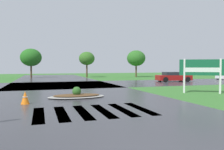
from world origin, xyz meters
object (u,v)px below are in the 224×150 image
(median_island, at_px, (77,95))
(traffic_cone, at_px, (25,98))
(car_silver_hatch, at_px, (173,77))
(estate_billboard, at_px, (202,69))

(median_island, distance_m, traffic_cone, 3.39)
(median_island, height_order, car_silver_hatch, car_silver_hatch)
(car_silver_hatch, xyz_separation_m, traffic_cone, (-17.33, -12.99, -0.25))
(estate_billboard, distance_m, car_silver_hatch, 13.12)
(median_island, xyz_separation_m, car_silver_hatch, (14.39, 11.32, 0.46))
(estate_billboard, xyz_separation_m, car_silver_hatch, (5.37, 11.91, -1.17))
(estate_billboard, bearing_deg, median_island, 26.17)
(car_silver_hatch, bearing_deg, median_island, -134.28)
(estate_billboard, height_order, car_silver_hatch, estate_billboard)
(estate_billboard, distance_m, traffic_cone, 12.10)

